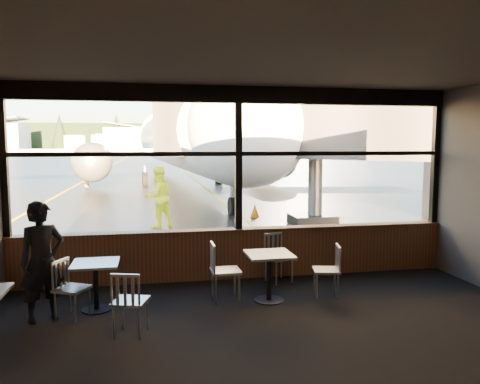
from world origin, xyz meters
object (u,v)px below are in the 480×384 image
object	(u,v)px
cafe_table_near	(269,277)
cone_wing	(87,183)
chair_near_n	(279,258)
passenger	(42,262)
chair_near_e	(326,271)
cafe_table_mid	(96,286)
chair_mid_s	(131,302)
ground_crew	(158,197)
airliner	(184,93)
chair_mid_w	(72,289)
jet_bridge	(319,147)
cone_nose	(255,211)
chair_near_w	(226,272)

from	to	relation	value
cafe_table_near	cone_wing	xyz separation A→B (m)	(-5.46, 21.55, -0.16)
chair_near_n	cone_wing	xyz separation A→B (m)	(-5.89, 20.58, -0.22)
passenger	chair_near_e	bearing A→B (deg)	-25.90
passenger	cone_wing	distance (m)	21.86
cafe_table_mid	chair_mid_s	size ratio (longest dim) A/B	0.85
chair_mid_s	ground_crew	bearing A→B (deg)	103.05
chair_mid_s	chair_near_n	bearing A→B (deg)	53.38
airliner	chair_mid_w	size ratio (longest dim) A/B	42.19
chair_near_e	ground_crew	bearing A→B (deg)	33.07
jet_bridge	cafe_table_mid	bearing A→B (deg)	-131.48
cafe_table_mid	passenger	size ratio (longest dim) A/B	0.43
chair_near_e	chair_mid_s	size ratio (longest dim) A/B	0.99
cafe_table_near	cone_nose	size ratio (longest dim) A/B	1.77
chair_mid_w	passenger	bearing A→B (deg)	-61.76
cone_wing	chair_mid_w	bearing A→B (deg)	-83.34
airliner	jet_bridge	distance (m)	14.89
cone_wing	cafe_table_near	bearing A→B (deg)	-75.78
chair_near_e	ground_crew	size ratio (longest dim) A/B	0.47
cafe_table_mid	chair_near_w	size ratio (longest dim) A/B	0.78
chair_near_n	chair_mid_s	world-z (taller)	chair_near_n
ground_crew	cafe_table_near	bearing A→B (deg)	70.91
jet_bridge	cafe_table_near	size ratio (longest dim) A/B	14.12
cafe_table_mid	chair_near_w	world-z (taller)	chair_near_w
chair_near_w	ground_crew	bearing A→B (deg)	-172.97
jet_bridge	cafe_table_mid	xyz separation A→B (m)	(-6.00, -6.78, -2.01)
chair_mid_s	ground_crew	world-z (taller)	ground_crew
cone_wing	chair_near_e	bearing A→B (deg)	-73.38
cafe_table_near	chair_near_e	size ratio (longest dim) A/B	0.89
airliner	cafe_table_near	world-z (taller)	airliner
chair_near_w	passenger	world-z (taller)	passenger
chair_near_e	chair_near_w	bearing A→B (deg)	98.92
jet_bridge	airliner	bearing A→B (deg)	102.46
chair_mid_w	cone_nose	xyz separation A→B (m)	(4.60, 8.63, -0.21)
chair_near_e	passenger	bearing A→B (deg)	106.16
chair_near_e	ground_crew	xyz separation A→B (m)	(-2.56, 7.03, 0.48)
cafe_table_near	chair_near_e	xyz separation A→B (m)	(0.96, 0.04, 0.05)
cone_nose	airliner	bearing A→B (deg)	96.53
cafe_table_mid	chair_mid_w	distance (m)	0.41
chair_near_w	passenger	distance (m)	2.68
chair_mid_w	ground_crew	world-z (taller)	ground_crew
jet_bridge	chair_near_e	distance (m)	7.50
chair_near_e	cone_nose	world-z (taller)	chair_near_e
passenger	ground_crew	bearing A→B (deg)	47.81
cafe_table_mid	chair_near_w	distance (m)	1.96
jet_bridge	chair_mid_s	distance (m)	9.70
cafe_table_mid	cone_wing	xyz separation A→B (m)	(-2.83, 21.46, -0.15)
chair_near_w	chair_mid_s	size ratio (longest dim) A/B	1.09
ground_crew	chair_near_w	bearing A→B (deg)	65.84
chair_mid_w	passenger	size ratio (longest dim) A/B	0.50
chair_near_e	cone_wing	size ratio (longest dim) A/B	1.94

